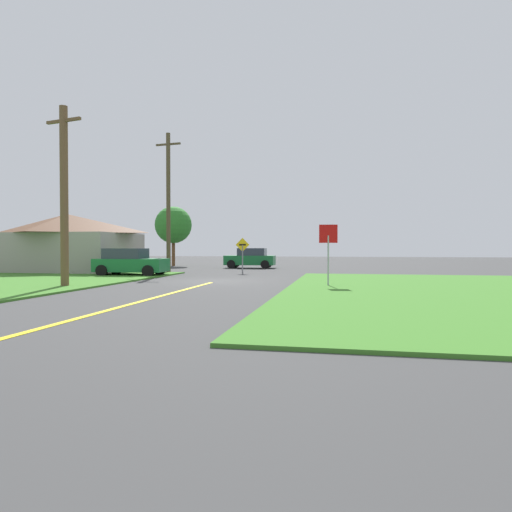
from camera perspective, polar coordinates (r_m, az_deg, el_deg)
ground_plane at (r=21.90m, az=-5.06°, el=-3.27°), size 120.00×120.00×0.00m
grass_verge_right at (r=17.48m, az=23.86°, el=-4.34°), size 12.00×20.00×0.08m
lane_stripe_center at (r=14.42m, az=-13.99°, el=-5.55°), size 0.20×14.00×0.01m
stop_sign at (r=18.67m, az=9.39°, el=1.68°), size 0.77×0.13×2.64m
car_approaching_junction at (r=35.60m, az=-0.72°, el=-0.29°), size 4.07×2.05×1.62m
parked_car_near_building at (r=26.79m, az=-16.08°, el=-0.79°), size 4.18×2.28×1.62m
utility_pole_near at (r=20.09m, az=-23.70°, el=7.31°), size 1.79×0.46×7.55m
utility_pole_mid at (r=30.17m, az=-11.34°, el=7.05°), size 1.80×0.31×9.34m
direction_sign at (r=28.65m, az=-1.77°, el=0.62°), size 0.90×0.10×2.31m
oak_tree_left at (r=40.46m, az=-10.71°, el=3.98°), size 3.33×3.33×5.39m
barn at (r=32.67m, az=-23.35°, el=1.56°), size 8.56×6.00×3.97m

